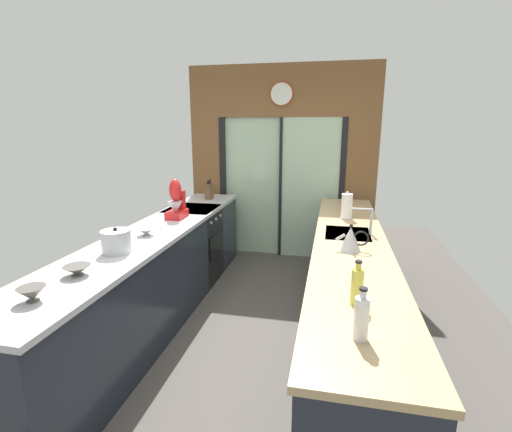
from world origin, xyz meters
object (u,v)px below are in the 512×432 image
Objects in this scene: stand_mixer at (176,203)px; kettle at (351,239)px; stock_pot at (116,241)px; mixing_bowl_far at (146,232)px; oven_range at (194,245)px; mixing_bowl_mid at (77,270)px; soap_bottle_far at (357,286)px; paper_towel_roll at (347,206)px; mixing_bowl_near at (32,294)px; soap_bottle_near at (361,317)px; knife_block at (209,191)px.

kettle is (1.78, -0.72, -0.06)m from stand_mixer.
mixing_bowl_far is at bearing 90.00° from stock_pot.
oven_range is 2.14m from mixing_bowl_mid.
stand_mixer is 1.92m from kettle.
soap_bottle_far reaches higher than kettle.
kettle is 1.05m from paper_towel_roll.
mixing_bowl_near is 1.81m from soap_bottle_far.
mixing_bowl_far is 2.21m from soap_bottle_near.
mixing_bowl_near is 0.84m from stock_pot.
mixing_bowl_mid is 0.69× the size of soap_bottle_far.
paper_towel_roll is at bearing 90.12° from kettle.
stand_mixer is at bearing 90.00° from stock_pot.
mixing_bowl_near is at bearing -90.00° from stock_pot.
soap_bottle_near is 2.32m from paper_towel_roll.
soap_bottle_far is at bearing -28.24° from mixing_bowl_far.
knife_block is 1.08× the size of soap_bottle_near.
mixing_bowl_far is (0.02, -1.15, 0.50)m from oven_range.
mixing_bowl_near is 0.99× the size of mixing_bowl_far.
paper_towel_roll is (0.00, 1.97, 0.02)m from soap_bottle_far.
stand_mixer is at bearing -90.00° from knife_block.
paper_towel_roll is at bearing 90.00° from soap_bottle_near.
oven_range is 3.32× the size of knife_block.
kettle is 1.01× the size of soap_bottle_near.
knife_block is at bearing 90.00° from mixing_bowl_far.
mixing_bowl_near is at bearing -90.00° from mixing_bowl_far.
soap_bottle_far is (1.78, -0.03, 0.07)m from mixing_bowl_mid.
stand_mixer is at bearing 158.05° from kettle.
mixing_bowl_near is 0.60× the size of soap_bottle_near.
paper_towel_roll is at bearing 10.68° from stand_mixer.
kettle is at bearing 26.37° from mixing_bowl_mid.
soap_bottle_near reaches higher than mixing_bowl_far.
oven_range is 5.97× the size of mixing_bowl_far.
mixing_bowl_far is 0.60× the size of kettle.
oven_range is 6.02× the size of mixing_bowl_near.
mixing_bowl_mid is 0.63× the size of knife_block.
stock_pot is at bearing -90.00° from mixing_bowl_far.
soap_bottle_far is at bearing -0.94° from mixing_bowl_mid.
mixing_bowl_far is (-0.00, 1.30, -0.01)m from mixing_bowl_near.
mixing_bowl_near is 0.87× the size of mixing_bowl_mid.
soap_bottle_far is (-0.00, -0.91, 0.01)m from kettle.
kettle reaches higher than oven_range.
soap_bottle_near reaches higher than kettle.
paper_towel_roll reaches higher than soap_bottle_near.
paper_towel_roll reaches higher than mixing_bowl_near.
soap_bottle_far is 0.86× the size of paper_towel_roll.
mixing_bowl_mid reaches higher than oven_range.
stand_mixer is 1.14m from stock_pot.
stand_mixer is (0.02, -0.48, 0.63)m from oven_range.
paper_towel_roll is (1.78, 2.31, 0.09)m from mixing_bowl_near.
stand_mixer is 1.65× the size of soap_bottle_far.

